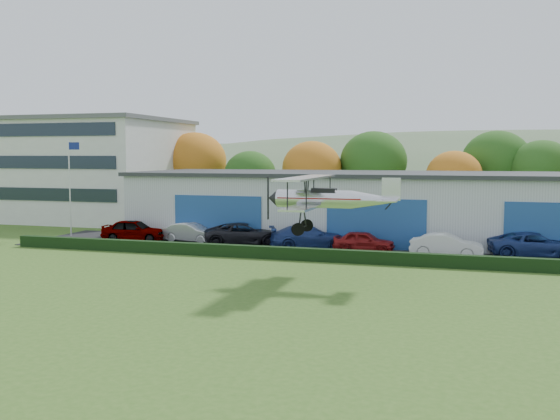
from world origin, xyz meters
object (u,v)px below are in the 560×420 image
(office_block, at_px, (80,169))
(biplane, at_px, (326,197))
(flagpole, at_px, (71,178))
(car_0, at_px, (134,230))
(car_4, at_px, (364,241))
(car_1, at_px, (192,233))
(car_5, at_px, (447,245))
(car_3, at_px, (309,237))
(hangar, at_px, (386,206))
(car_2, at_px, (245,234))
(car_6, at_px, (535,245))

(office_block, height_order, biplane, office_block)
(flagpole, bearing_deg, car_0, -11.37)
(office_block, distance_m, car_4, 35.77)
(flagpole, bearing_deg, office_block, 121.97)
(car_1, bearing_deg, car_5, -84.87)
(biplane, bearing_deg, car_3, 108.25)
(hangar, relative_size, car_4, 9.70)
(car_3, bearing_deg, office_block, 41.37)
(office_block, bearing_deg, car_5, -21.78)
(car_1, relative_size, car_4, 1.08)
(hangar, distance_m, car_3, 8.57)
(car_5, bearing_deg, car_2, 88.24)
(biplane, bearing_deg, car_0, 148.69)
(hangar, distance_m, car_4, 7.72)
(car_4, relative_size, car_5, 0.90)
(car_5, distance_m, car_6, 5.73)
(hangar, relative_size, office_block, 1.97)
(car_1, bearing_deg, car_3, -82.48)
(car_0, height_order, biplane, biplane)
(car_0, xyz_separation_m, car_2, (8.94, 0.36, -0.01))
(car_1, relative_size, car_3, 0.81)
(car_2, bearing_deg, office_block, 38.21)
(office_block, xyz_separation_m, car_2, (23.52, -13.94, -4.34))
(car_1, distance_m, car_4, 13.27)
(flagpole, xyz_separation_m, biplane, (23.87, -11.93, -0.30))
(flagpole, relative_size, car_6, 1.38)
(car_3, distance_m, car_5, 9.56)
(flagpole, xyz_separation_m, car_6, (35.31, -0.59, -3.93))
(office_block, distance_m, car_2, 27.69)
(car_1, xyz_separation_m, car_5, (18.75, -1.44, 0.02))
(car_3, xyz_separation_m, car_4, (3.99, -0.45, -0.10))
(car_1, relative_size, car_5, 0.98)
(hangar, bearing_deg, car_5, -58.86)
(flagpole, distance_m, car_3, 20.70)
(hangar, xyz_separation_m, biplane, (-1.02, -17.91, 1.83))
(hangar, relative_size, car_3, 7.27)
(car_0, height_order, car_5, car_0)
(car_1, height_order, biplane, biplane)
(car_0, distance_m, car_4, 17.82)
(car_6, bearing_deg, office_block, 63.46)
(car_0, distance_m, car_6, 28.85)
(flagpole, bearing_deg, hangar, 13.51)
(car_1, bearing_deg, flagpole, 95.83)
(office_block, xyz_separation_m, car_3, (28.41, -14.03, -4.35))
(car_2, bearing_deg, car_5, -115.90)
(car_4, bearing_deg, car_2, 87.14)
(flagpole, height_order, car_5, flagpole)
(flagpole, height_order, car_3, flagpole)
(car_1, distance_m, car_6, 24.27)
(car_6, bearing_deg, biplane, 125.60)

